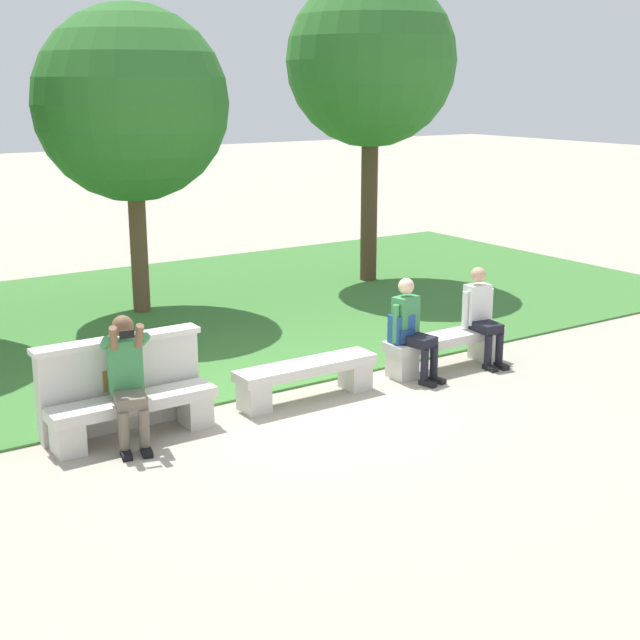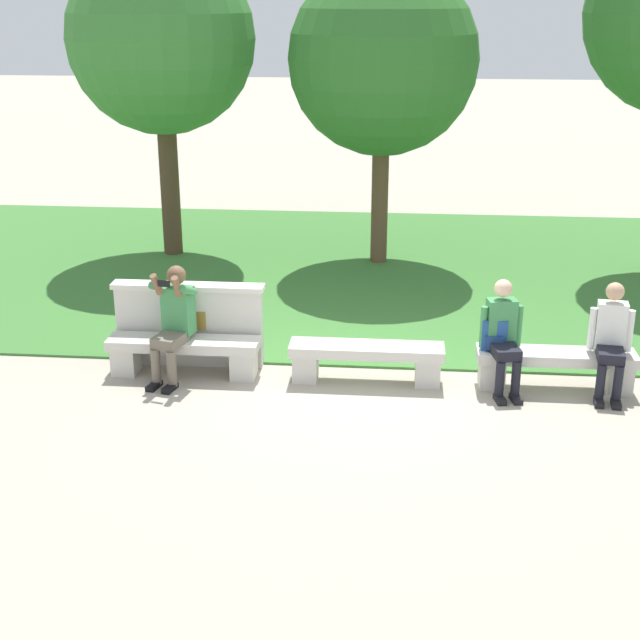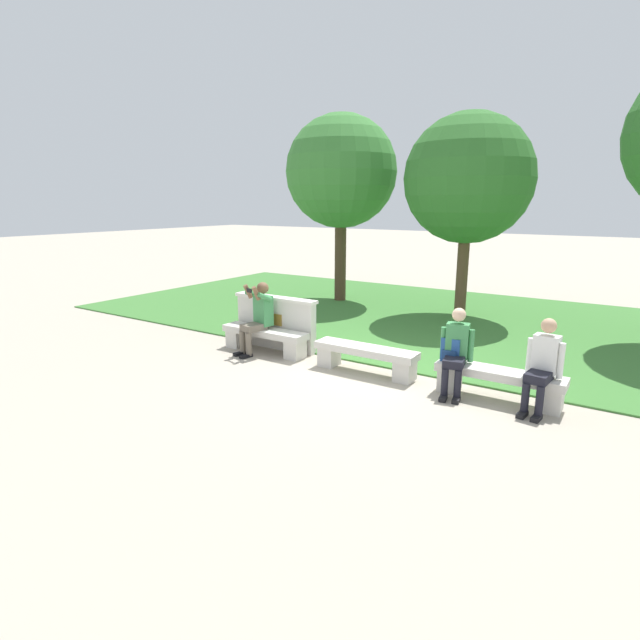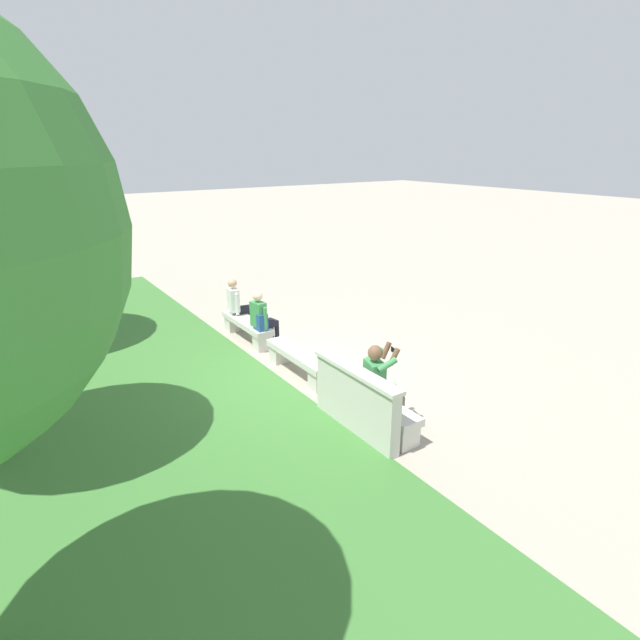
% 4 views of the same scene
% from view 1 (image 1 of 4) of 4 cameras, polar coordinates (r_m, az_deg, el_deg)
% --- Properties ---
extents(ground_plane, '(80.00, 80.00, 0.00)m').
position_cam_1_polar(ground_plane, '(10.46, -0.87, -5.08)').
color(ground_plane, '#A89E8C').
extents(grass_strip, '(18.02, 8.00, 0.03)m').
position_cam_1_polar(grass_strip, '(14.17, -10.53, 0.12)').
color(grass_strip, '#3D7533').
rests_on(grass_strip, ground).
extents(bench_main, '(1.76, 0.40, 0.45)m').
position_cam_1_polar(bench_main, '(9.44, -11.84, -5.75)').
color(bench_main, beige).
rests_on(bench_main, ground).
extents(bench_near, '(1.76, 0.40, 0.45)m').
position_cam_1_polar(bench_near, '(10.36, -0.88, -3.55)').
color(bench_near, beige).
rests_on(bench_near, ground).
extents(bench_mid, '(1.76, 0.40, 0.45)m').
position_cam_1_polar(bench_mid, '(11.59, 8.00, -1.66)').
color(bench_mid, beige).
rests_on(bench_mid, ground).
extents(backrest_wall_with_plaque, '(1.81, 0.24, 1.01)m').
position_cam_1_polar(backrest_wall_with_plaque, '(9.67, -12.68, -3.91)').
color(backrest_wall_with_plaque, beige).
rests_on(backrest_wall_with_plaque, ground).
extents(person_photographer, '(0.53, 0.78, 1.32)m').
position_cam_1_polar(person_photographer, '(9.21, -12.26, -3.41)').
color(person_photographer, black).
rests_on(person_photographer, ground).
extents(person_distant, '(0.47, 0.71, 1.26)m').
position_cam_1_polar(person_distant, '(11.06, 5.89, -0.39)').
color(person_distant, black).
rests_on(person_distant, ground).
extents(person_companion, '(0.48, 0.70, 1.26)m').
position_cam_1_polar(person_companion, '(11.82, 10.29, 0.45)').
color(person_companion, black).
rests_on(person_companion, ground).
extents(backpack, '(0.28, 0.24, 0.43)m').
position_cam_1_polar(backpack, '(11.08, 5.25, -0.59)').
color(backpack, '#234C8C').
rests_on(backpack, bench_mid).
extents(tree_behind_wall, '(3.00, 3.00, 5.45)m').
position_cam_1_polar(tree_behind_wall, '(16.26, 3.29, 16.15)').
color(tree_behind_wall, '#4C3826').
rests_on(tree_behind_wall, ground).
extents(tree_left_background, '(2.97, 2.97, 4.76)m').
position_cam_1_polar(tree_left_background, '(14.18, -11.99, 13.35)').
color(tree_left_background, brown).
rests_on(tree_left_background, ground).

